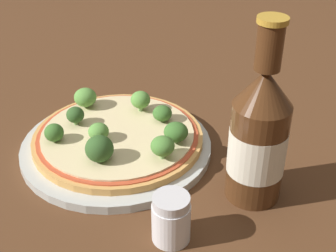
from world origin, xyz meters
TOP-DOWN VIEW (x-y plane):
  - ground_plane at (0.00, 0.00)m, footprint 3.00×3.00m
  - plate at (0.00, -0.02)m, footprint 0.26×0.26m
  - pizza at (0.00, -0.02)m, footprint 0.24×0.24m
  - broccoli_floret_0 at (-0.08, 0.03)m, footprint 0.03×0.03m
  - broccoli_floret_1 at (0.05, 0.03)m, footprint 0.03×0.03m
  - broccoli_floret_2 at (-0.07, -0.07)m, footprint 0.03×0.03m
  - broccoli_floret_3 at (-0.02, -0.04)m, footprint 0.03×0.03m
  - broccoli_floret_4 at (0.08, -0.01)m, footprint 0.03×0.03m
  - broccoli_floret_5 at (0.01, 0.05)m, footprint 0.03×0.03m
  - broccoli_floret_6 at (-0.06, -0.02)m, footprint 0.03×0.03m
  - broccoli_floret_7 at (0.08, -0.05)m, footprint 0.03×0.03m
  - broccoli_floret_8 at (0.01, -0.08)m, footprint 0.04×0.04m
  - beer_bottle at (0.20, -0.05)m, footprint 0.07×0.07m
  - pepper_shaker at (0.13, -0.15)m, footprint 0.04×0.04m

SIDE VIEW (x-z plane):
  - ground_plane at x=0.00m, z-range 0.00..0.00m
  - plate at x=0.00m, z-range 0.00..0.01m
  - pizza at x=0.00m, z-range 0.01..0.03m
  - pepper_shaker at x=0.13m, z-range 0.00..0.06m
  - broccoli_floret_1 at x=0.05m, z-range 0.03..0.05m
  - broccoli_floret_2 at x=-0.07m, z-range 0.03..0.05m
  - broccoli_floret_3 at x=-0.02m, z-range 0.03..0.05m
  - broccoli_floret_6 at x=-0.06m, z-range 0.03..0.05m
  - broccoli_floret_4 at x=0.08m, z-range 0.03..0.06m
  - broccoli_floret_0 at x=-0.08m, z-range 0.03..0.06m
  - broccoli_floret_8 at x=0.01m, z-range 0.03..0.06m
  - broccoli_floret_7 at x=0.08m, z-range 0.03..0.06m
  - broccoli_floret_5 at x=0.01m, z-range 0.03..0.06m
  - beer_bottle at x=0.20m, z-range -0.03..0.20m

